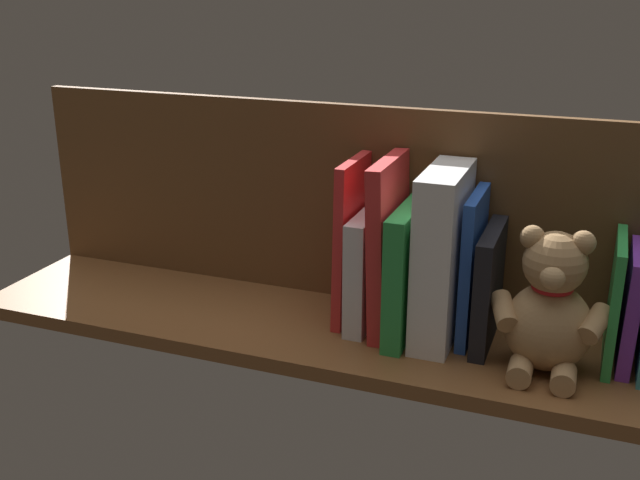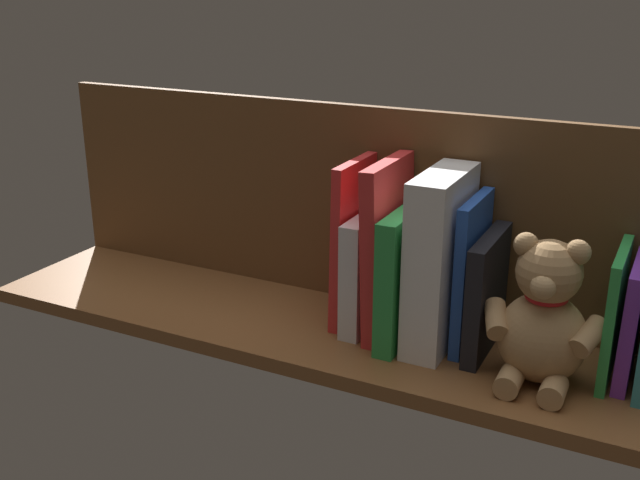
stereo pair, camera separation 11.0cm
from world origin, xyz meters
The scene contains 12 objects.
ground_plane centered at (0.00, 0.00, -1.10)cm, with size 108.74×26.83×2.20cm, color brown.
shelf_back_panel centered at (0.00, -11.17, 15.73)cm, with size 108.74×1.50×31.46cm, color brown.
book_1 centered at (-43.25, -3.56, 8.05)cm, with size 1.80×12.92×16.09cm, color purple.
book_2 centered at (-41.07, -3.09, 8.73)cm, with size 1.25×13.85×17.47cm, color green.
teddy_bear centered at (-33.24, 2.68, 8.72)cm, with size 16.09×12.63×19.82cm.
book_3 centered at (-24.47, -2.62, 8.46)cm, with size 2.29×14.79×16.92cm, color black.
book_4 centered at (-21.90, -3.55, 10.82)cm, with size 1.57×12.93×21.64cm, color blue.
dictionary_thick_white centered at (-17.74, -1.88, 12.55)cm, with size 5.46×16.08×25.10cm, color white.
book_5 centered at (-12.93, -1.53, 9.72)cm, with size 2.87×16.97×19.45cm, color green.
book_6 centered at (-9.75, -2.45, 12.83)cm, with size 2.23×15.13×25.66cm, color red.
book_7 centered at (-6.49, -2.86, 8.65)cm, with size 2.99×14.32×17.31cm, color silver.
book_8 centered at (-3.61, -3.66, 12.43)cm, with size 1.50×12.70×24.86cm, color red.
Camera 2 is at (-47.40, 93.48, 50.45)cm, focal length 42.61 mm.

